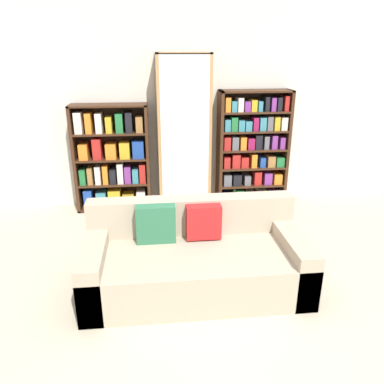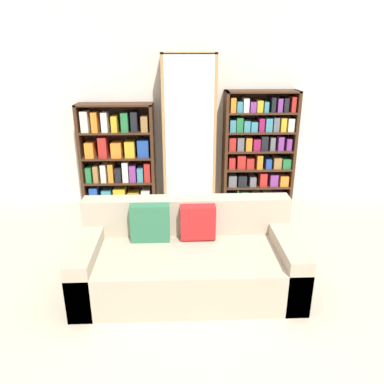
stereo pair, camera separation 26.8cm
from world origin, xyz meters
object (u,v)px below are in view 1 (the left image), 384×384
at_px(bookshelf_left, 113,161).
at_px(display_cabinet, 184,134).
at_px(couch, 195,260).
at_px(wine_bottle, 234,205).
at_px(bookshelf_right, 252,149).

distance_m(bookshelf_left, display_cabinet, 1.03).
bearing_deg(bookshelf_left, couch, -65.74).
height_order(couch, wine_bottle, couch).
bearing_deg(bookshelf_right, wine_bottle, -127.20).
height_order(display_cabinet, wine_bottle, display_cabinet).
distance_m(couch, bookshelf_left, 2.20).
distance_m(couch, bookshelf_right, 2.29).
bearing_deg(bookshelf_right, bookshelf_left, 180.00).
bearing_deg(bookshelf_left, wine_bottle, -15.13).
distance_m(couch, wine_bottle, 1.70).
relative_size(bookshelf_left, bookshelf_right, 0.90).
height_order(bookshelf_left, display_cabinet, display_cabinet).
bearing_deg(wine_bottle, couch, -114.67).
bearing_deg(bookshelf_left, display_cabinet, -0.92).
relative_size(couch, display_cabinet, 0.96).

